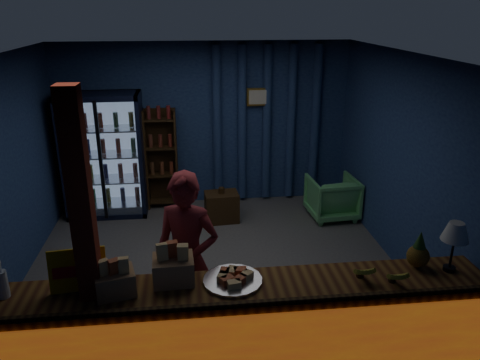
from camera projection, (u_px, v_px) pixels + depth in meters
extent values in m
plane|color=#515154|center=(214.00, 267.00, 5.88)|extent=(4.60, 4.60, 0.00)
plane|color=navy|center=(204.00, 125.00, 7.48)|extent=(4.60, 0.00, 4.60)
plane|color=navy|center=(229.00, 269.00, 3.38)|extent=(4.60, 0.00, 4.60)
plane|color=navy|center=(5.00, 177.00, 5.19)|extent=(0.00, 4.40, 4.40)
plane|color=navy|center=(401.00, 163.00, 5.67)|extent=(0.00, 4.40, 4.40)
plane|color=#472D19|center=(210.00, 55.00, 4.97)|extent=(4.60, 4.60, 0.00)
cube|color=brown|center=(227.00, 335.00, 3.95)|extent=(4.40, 0.55, 0.95)
cube|color=red|center=(230.00, 360.00, 3.68)|extent=(4.35, 0.02, 0.81)
cube|color=#3E2C13|center=(229.00, 305.00, 3.52)|extent=(4.40, 0.04, 0.04)
cube|color=maroon|center=(88.00, 257.00, 3.55)|extent=(0.16, 0.16, 2.60)
cube|color=black|center=(107.00, 150.00, 7.36)|extent=(1.20, 0.06, 1.90)
cube|color=black|center=(65.00, 157.00, 7.05)|extent=(0.06, 0.60, 1.90)
cube|color=black|center=(142.00, 154.00, 7.17)|extent=(0.06, 0.60, 1.90)
cube|color=black|center=(98.00, 96.00, 6.79)|extent=(1.20, 0.60, 0.08)
cube|color=black|center=(110.00, 210.00, 7.43)|extent=(1.20, 0.60, 0.08)
cube|color=#99B2D8|center=(106.00, 151.00, 7.32)|extent=(1.08, 0.02, 1.74)
cube|color=white|center=(101.00, 161.00, 6.85)|extent=(1.12, 0.02, 1.78)
cube|color=black|center=(101.00, 162.00, 6.83)|extent=(0.05, 0.05, 1.80)
cube|color=silver|center=(109.00, 203.00, 7.38)|extent=(1.08, 0.48, 0.02)
cylinder|color=#BB331A|center=(79.00, 196.00, 7.29)|extent=(0.07, 0.07, 0.22)
cylinder|color=#19642A|center=(94.00, 196.00, 7.31)|extent=(0.07, 0.07, 0.22)
cylinder|color=olive|center=(108.00, 195.00, 7.34)|extent=(0.07, 0.07, 0.22)
cylinder|color=navy|center=(123.00, 194.00, 7.36)|extent=(0.07, 0.07, 0.22)
cylinder|color=maroon|center=(137.00, 194.00, 7.38)|extent=(0.07, 0.07, 0.22)
cube|color=silver|center=(107.00, 179.00, 7.24)|extent=(1.08, 0.48, 0.02)
cylinder|color=#19642A|center=(76.00, 172.00, 7.15)|extent=(0.07, 0.07, 0.22)
cylinder|color=olive|center=(91.00, 172.00, 7.17)|extent=(0.07, 0.07, 0.22)
cylinder|color=navy|center=(106.00, 171.00, 7.20)|extent=(0.07, 0.07, 0.22)
cylinder|color=maroon|center=(121.00, 171.00, 7.22)|extent=(0.07, 0.07, 0.22)
cylinder|color=#BB331A|center=(135.00, 170.00, 7.24)|extent=(0.07, 0.07, 0.22)
cube|color=silver|center=(104.00, 154.00, 7.10)|extent=(1.08, 0.48, 0.02)
cylinder|color=olive|center=(72.00, 147.00, 7.01)|extent=(0.07, 0.07, 0.22)
cylinder|color=navy|center=(88.00, 147.00, 7.03)|extent=(0.07, 0.07, 0.22)
cylinder|color=maroon|center=(103.00, 146.00, 7.06)|extent=(0.07, 0.07, 0.22)
cylinder|color=#BB331A|center=(118.00, 146.00, 7.08)|extent=(0.07, 0.07, 0.22)
cylinder|color=#19642A|center=(133.00, 145.00, 7.10)|extent=(0.07, 0.07, 0.22)
cube|color=silver|center=(101.00, 129.00, 6.96)|extent=(1.08, 0.48, 0.02)
cylinder|color=navy|center=(69.00, 121.00, 6.87)|extent=(0.07, 0.07, 0.22)
cylinder|color=maroon|center=(85.00, 121.00, 6.89)|extent=(0.07, 0.07, 0.22)
cylinder|color=#BB331A|center=(100.00, 120.00, 6.92)|extent=(0.07, 0.07, 0.22)
cylinder|color=#19642A|center=(116.00, 120.00, 6.94)|extent=(0.07, 0.07, 0.22)
cylinder|color=olive|center=(131.00, 119.00, 6.97)|extent=(0.07, 0.07, 0.22)
cube|color=#3E2C13|center=(162.00, 157.00, 7.53)|extent=(0.50, 0.02, 1.60)
cube|color=#3E2C13|center=(147.00, 160.00, 7.39)|extent=(0.03, 0.28, 1.60)
cube|color=#3E2C13|center=(176.00, 159.00, 7.43)|extent=(0.03, 0.28, 1.60)
cube|color=#3E2C13|center=(164.00, 200.00, 7.65)|extent=(0.46, 0.26, 0.02)
cube|color=#3E2C13|center=(162.00, 174.00, 7.50)|extent=(0.46, 0.26, 0.02)
cube|color=#3E2C13|center=(161.00, 148.00, 7.34)|extent=(0.46, 0.26, 0.02)
cube|color=#3E2C13|center=(159.00, 119.00, 7.18)|extent=(0.46, 0.26, 0.02)
cylinder|color=navy|center=(217.00, 126.00, 7.44)|extent=(0.14, 0.14, 2.50)
cylinder|color=navy|center=(242.00, 125.00, 7.48)|extent=(0.14, 0.14, 2.50)
cylinder|color=navy|center=(267.00, 124.00, 7.52)|extent=(0.14, 0.14, 2.50)
cylinder|color=navy|center=(291.00, 124.00, 7.57)|extent=(0.14, 0.14, 2.50)
cylinder|color=navy|center=(315.00, 123.00, 7.61)|extent=(0.14, 0.14, 2.50)
cube|color=gold|center=(258.00, 97.00, 7.31)|extent=(0.36, 0.03, 0.28)
cube|color=silver|center=(258.00, 97.00, 7.30)|extent=(0.30, 0.01, 0.22)
imported|color=maroon|center=(187.00, 259.00, 4.39)|extent=(0.72, 0.60, 1.71)
imported|color=#63C772|center=(332.00, 197.00, 7.19)|extent=(0.74, 0.76, 0.65)
cube|color=#3E2C13|center=(222.00, 207.00, 7.09)|extent=(0.52, 0.40, 0.45)
cylinder|color=#3E2C13|center=(221.00, 190.00, 7.00)|extent=(0.09, 0.09, 0.09)
cube|color=#E3AA0B|center=(78.00, 270.00, 3.70)|extent=(0.45, 0.14, 0.35)
cube|color=red|center=(77.00, 271.00, 3.68)|extent=(0.37, 0.07, 0.09)
cylinder|color=silver|center=(2.00, 284.00, 3.62)|extent=(0.10, 0.10, 0.22)
cube|color=#AD7D53|center=(115.00, 282.00, 3.67)|extent=(0.35, 0.31, 0.19)
cube|color=gold|center=(103.00, 266.00, 3.59)|extent=(0.09, 0.07, 0.12)
cube|color=#CD4E26|center=(113.00, 265.00, 3.62)|extent=(0.09, 0.07, 0.12)
cube|color=gold|center=(123.00, 263.00, 3.64)|extent=(0.09, 0.07, 0.12)
cube|color=#AD7D53|center=(173.00, 270.00, 3.83)|extent=(0.34, 0.29, 0.21)
cube|color=gold|center=(162.00, 252.00, 3.76)|extent=(0.09, 0.06, 0.14)
cube|color=#CD4E26|center=(172.00, 251.00, 3.77)|extent=(0.09, 0.06, 0.14)
cube|color=gold|center=(183.00, 250.00, 3.78)|extent=(0.09, 0.06, 0.14)
cylinder|color=silver|center=(233.00, 280.00, 3.85)|extent=(0.49, 0.49, 0.03)
cube|color=gold|center=(244.00, 275.00, 3.85)|extent=(0.11, 0.08, 0.05)
cube|color=#CD4E26|center=(240.00, 271.00, 3.91)|extent=(0.13, 0.13, 0.05)
cube|color=gold|center=(232.00, 270.00, 3.93)|extent=(0.08, 0.11, 0.05)
cube|color=#CD4E26|center=(224.00, 272.00, 3.89)|extent=(0.13, 0.13, 0.05)
cube|color=gold|center=(221.00, 277.00, 3.83)|extent=(0.11, 0.08, 0.05)
cube|color=#CD4E26|center=(225.00, 281.00, 3.77)|extent=(0.13, 0.13, 0.05)
cube|color=gold|center=(234.00, 283.00, 3.75)|extent=(0.08, 0.11, 0.05)
cube|color=#CD4E26|center=(242.00, 280.00, 3.78)|extent=(0.13, 0.13, 0.05)
cylinder|color=black|center=(449.00, 268.00, 4.02)|extent=(0.11, 0.11, 0.04)
cylinder|color=black|center=(452.00, 252.00, 3.96)|extent=(0.02, 0.02, 0.32)
cone|color=white|center=(456.00, 231.00, 3.90)|extent=(0.23, 0.23, 0.16)
sphere|color=#9A601C|center=(418.00, 256.00, 4.04)|extent=(0.19, 0.19, 0.19)
cone|color=#25521C|center=(420.00, 240.00, 3.98)|extent=(0.11, 0.11, 0.15)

